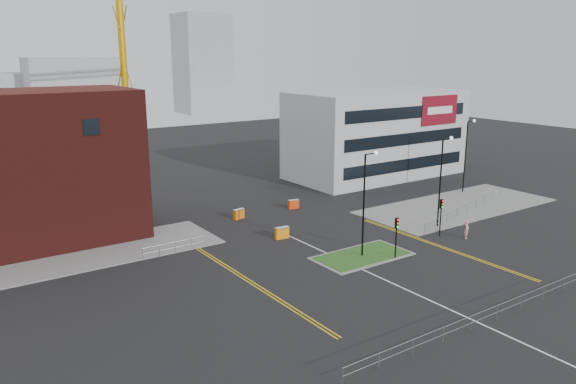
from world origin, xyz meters
The scene contains 25 objects.
ground centered at (0.00, 0.00, 0.00)m, with size 200.00×200.00×0.00m, color black.
pavement_left centered at (-20.00, 22.00, 0.06)m, with size 28.00×8.00×0.12m, color slate.
pavement_right centered at (22.00, 14.00, 0.06)m, with size 24.00×10.00×0.12m, color slate.
island_kerb centered at (2.00, 8.00, 0.04)m, with size 8.60×4.60×0.08m, color slate.
grass_island centered at (2.00, 8.00, 0.06)m, with size 8.00×4.00×0.12m, color #21511B.
office_block centered at (26.01, 31.97, 6.00)m, with size 25.00×12.20×12.00m.
streetlamp_island centered at (2.22, 8.00, 5.41)m, with size 1.46×0.36×9.18m.
streetlamp_right_near centered at (14.22, 10.00, 5.41)m, with size 1.46×0.36×9.18m.
streetlamp_right_far centered at (28.22, 18.00, 5.41)m, with size 1.46×0.36×9.18m.
traffic_light_island centered at (4.00, 5.98, 2.57)m, with size 0.28×0.33×3.65m.
traffic_light_right centered at (12.00, 7.98, 2.57)m, with size 0.28×0.33×3.65m.
railing_front centered at (0.00, -6.00, 0.78)m, with size 24.05×0.05×1.10m.
railing_left centered at (-11.00, 18.00, 0.74)m, with size 6.05×0.05×1.10m.
railing_right centered at (20.50, 11.50, 0.78)m, with size 19.05×5.05×1.10m.
centre_line centered at (0.00, 2.00, 0.01)m, with size 0.15×30.00×0.01m, color silver.
yellow_left_a centered at (-9.00, 10.00, 0.01)m, with size 0.12×24.00×0.01m, color gold.
yellow_left_b centered at (-8.70, 10.00, 0.01)m, with size 0.12×24.00×0.01m, color gold.
yellow_right_a centered at (9.50, 6.00, 0.01)m, with size 0.12×20.00×0.01m, color gold.
yellow_right_b centered at (9.80, 6.00, 0.01)m, with size 0.12×20.00×0.01m, color gold.
skyline_b centered at (10.00, 130.00, 8.00)m, with size 24.00×12.00×16.00m, color gray.
skyline_c centered at (45.00, 125.00, 14.00)m, with size 14.00×12.00×28.00m, color gray.
pedestrian centered at (13.46, 6.01, 0.88)m, with size 0.64×0.42×1.77m, color pink.
barrier_left centered at (-1.00, 16.00, 0.62)m, with size 1.38×0.57×1.13m.
barrier_mid centered at (-1.14, 24.00, 0.59)m, with size 1.35×0.69×1.08m.
barrier_right centered at (6.00, 24.00, 0.56)m, with size 1.27×0.57×1.03m.
Camera 1 is at (-29.41, -26.12, 17.23)m, focal length 35.00 mm.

